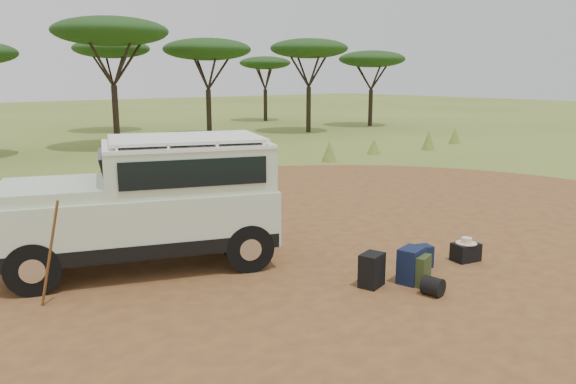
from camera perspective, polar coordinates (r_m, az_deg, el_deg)
ground at (r=10.48m, az=-0.69°, el=-7.09°), size 140.00×140.00×0.00m
dirt_clearing at (r=10.48m, az=-0.69°, el=-7.07°), size 23.00×23.00×0.01m
grass_fringe at (r=17.89m, az=-17.65°, el=1.62°), size 36.60×1.60×0.90m
acacia_treeline at (r=28.52m, az=-25.29°, el=13.69°), size 46.70×13.20×6.26m
safari_vehicle at (r=10.27m, az=-13.78°, el=-1.32°), size 5.09×3.39×2.32m
walking_staff at (r=8.96m, az=-23.04°, el=-5.85°), size 0.33×0.36×1.64m
backpack_black at (r=9.31m, az=8.50°, el=-7.87°), size 0.48×0.41×0.56m
backpack_navy at (r=9.59m, az=12.40°, el=-7.30°), size 0.52×0.43×0.60m
backpack_olive at (r=9.53m, az=13.23°, el=-7.75°), size 0.43×0.37×0.51m
duffel_navy at (r=10.41m, az=13.40°, el=-6.38°), size 0.42×0.37×0.40m
hard_case at (r=10.98m, az=17.60°, el=-5.85°), size 0.54×0.43×0.34m
stuff_sack at (r=9.18m, az=14.50°, el=-9.27°), size 0.35×0.35×0.30m
safari_hat at (r=10.92m, az=17.67°, el=-4.79°), size 0.38×0.38×0.11m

